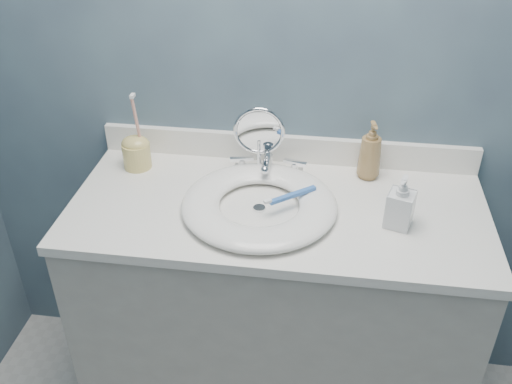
% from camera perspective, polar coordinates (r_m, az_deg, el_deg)
% --- Properties ---
extents(back_wall, '(2.20, 0.02, 2.40)m').
position_cam_1_polar(back_wall, '(1.76, 3.38, 12.40)').
color(back_wall, '#3F4E5F').
rests_on(back_wall, ground).
extents(vanity_cabinet, '(1.20, 0.55, 0.85)m').
position_cam_1_polar(vanity_cabinet, '(1.96, 1.88, -12.30)').
color(vanity_cabinet, '#B6B2A6').
rests_on(vanity_cabinet, ground).
extents(countertop, '(1.22, 0.57, 0.03)m').
position_cam_1_polar(countertop, '(1.68, 2.16, -1.74)').
color(countertop, white).
rests_on(countertop, vanity_cabinet).
extents(backsplash, '(1.22, 0.02, 0.09)m').
position_cam_1_polar(backsplash, '(1.87, 3.07, 4.37)').
color(backsplash, white).
rests_on(backsplash, countertop).
extents(basin, '(0.45, 0.45, 0.04)m').
position_cam_1_polar(basin, '(1.64, 0.33, -1.22)').
color(basin, white).
rests_on(basin, countertop).
extents(drain, '(0.04, 0.04, 0.01)m').
position_cam_1_polar(drain, '(1.65, 0.33, -1.65)').
color(drain, silver).
rests_on(drain, countertop).
extents(faucet, '(0.25, 0.13, 0.07)m').
position_cam_1_polar(faucet, '(1.80, 1.18, 2.53)').
color(faucet, silver).
rests_on(faucet, countertop).
extents(makeup_mirror, '(0.16, 0.09, 0.23)m').
position_cam_1_polar(makeup_mirror, '(1.75, 0.31, 5.34)').
color(makeup_mirror, silver).
rests_on(makeup_mirror, countertop).
extents(soap_bottle_amber, '(0.09, 0.09, 0.19)m').
position_cam_1_polar(soap_bottle_amber, '(1.79, 11.37, 4.10)').
color(soap_bottle_amber, olive).
rests_on(soap_bottle_amber, countertop).
extents(soap_bottle_clear, '(0.09, 0.09, 0.16)m').
position_cam_1_polar(soap_bottle_clear, '(1.59, 14.31, -0.93)').
color(soap_bottle_clear, silver).
rests_on(soap_bottle_clear, countertop).
extents(toothbrush_holder, '(0.09, 0.09, 0.26)m').
position_cam_1_polar(toothbrush_holder, '(1.86, -11.88, 4.06)').
color(toothbrush_holder, '#D3BF69').
rests_on(toothbrush_holder, countertop).
extents(toothbrush_lying, '(0.14, 0.12, 0.02)m').
position_cam_1_polar(toothbrush_lying, '(1.63, 3.50, -0.38)').
color(toothbrush_lying, '#3569BC').
rests_on(toothbrush_lying, basin).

